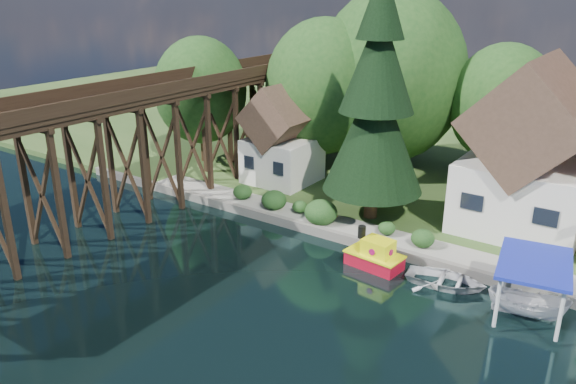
{
  "coord_description": "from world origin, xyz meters",
  "views": [
    {
      "loc": [
        13.79,
        -20.49,
        15.38
      ],
      "look_at": [
        -4.58,
        6.0,
        3.44
      ],
      "focal_mm": 35.0,
      "sensor_mm": 36.0,
      "label": 1
    }
  ],
  "objects_px": {
    "trestle_bridge": "(147,137)",
    "tugboat": "(375,256)",
    "boat_canopy": "(530,293)",
    "boat_white_a": "(446,278)",
    "house_left": "(529,158)",
    "conifer": "(376,103)",
    "shed": "(282,141)"
  },
  "relations": [
    {
      "from": "shed",
      "to": "boat_white_a",
      "type": "height_order",
      "value": "shed"
    },
    {
      "from": "conifer",
      "to": "tugboat",
      "type": "height_order",
      "value": "conifer"
    },
    {
      "from": "trestle_bridge",
      "to": "shed",
      "type": "relative_size",
      "value": 5.63
    },
    {
      "from": "trestle_bridge",
      "to": "tugboat",
      "type": "bearing_deg",
      "value": 3.41
    },
    {
      "from": "shed",
      "to": "conifer",
      "type": "xyz_separation_m",
      "value": [
        9.27,
        -2.75,
        4.5
      ]
    },
    {
      "from": "shed",
      "to": "boat_canopy",
      "type": "xyz_separation_m",
      "value": [
        20.89,
        -8.72,
        -2.52
      ]
    },
    {
      "from": "conifer",
      "to": "boat_canopy",
      "type": "xyz_separation_m",
      "value": [
        11.62,
        -5.97,
        -7.02
      ]
    },
    {
      "from": "shed",
      "to": "tugboat",
      "type": "xyz_separation_m",
      "value": [
        12.39,
        -8.29,
        -3.12
      ]
    },
    {
      "from": "trestle_bridge",
      "to": "tugboat",
      "type": "relative_size",
      "value": 12.98
    },
    {
      "from": "trestle_bridge",
      "to": "tugboat",
      "type": "xyz_separation_m",
      "value": [
        17.39,
        1.04,
        -4.65
      ]
    },
    {
      "from": "conifer",
      "to": "boat_white_a",
      "type": "relative_size",
      "value": 3.8
    },
    {
      "from": "trestle_bridge",
      "to": "conifer",
      "type": "height_order",
      "value": "conifer"
    },
    {
      "from": "shed",
      "to": "conifer",
      "type": "relative_size",
      "value": 0.48
    },
    {
      "from": "shed",
      "to": "conifer",
      "type": "bearing_deg",
      "value": -16.54
    },
    {
      "from": "house_left",
      "to": "tugboat",
      "type": "relative_size",
      "value": 3.24
    },
    {
      "from": "boat_canopy",
      "to": "trestle_bridge",
      "type": "bearing_deg",
      "value": -178.66
    },
    {
      "from": "conifer",
      "to": "boat_canopy",
      "type": "bearing_deg",
      "value": -27.19
    },
    {
      "from": "house_left",
      "to": "tugboat",
      "type": "xyz_separation_m",
      "value": [
        -5.61,
        -9.79,
        -4.44
      ]
    },
    {
      "from": "trestle_bridge",
      "to": "boat_white_a",
      "type": "relative_size",
      "value": 10.33
    },
    {
      "from": "boat_white_a",
      "to": "house_left",
      "type": "bearing_deg",
      "value": -17.31
    },
    {
      "from": "conifer",
      "to": "boat_white_a",
      "type": "height_order",
      "value": "conifer"
    },
    {
      "from": "house_left",
      "to": "tugboat",
      "type": "bearing_deg",
      "value": -119.8
    },
    {
      "from": "conifer",
      "to": "boat_white_a",
      "type": "xyz_separation_m",
      "value": [
        7.27,
        -5.3,
        -7.88
      ]
    },
    {
      "from": "house_left",
      "to": "conifer",
      "type": "height_order",
      "value": "conifer"
    },
    {
      "from": "tugboat",
      "to": "shed",
      "type": "bearing_deg",
      "value": 146.22
    },
    {
      "from": "trestle_bridge",
      "to": "boat_canopy",
      "type": "distance_m",
      "value": 26.21
    },
    {
      "from": "trestle_bridge",
      "to": "shed",
      "type": "distance_m",
      "value": 10.69
    },
    {
      "from": "tugboat",
      "to": "house_left",
      "type": "bearing_deg",
      "value": 60.2
    },
    {
      "from": "shed",
      "to": "boat_canopy",
      "type": "relative_size",
      "value": 1.51
    },
    {
      "from": "house_left",
      "to": "trestle_bridge",
      "type": "bearing_deg",
      "value": -154.79
    },
    {
      "from": "trestle_bridge",
      "to": "boat_white_a",
      "type": "distance_m",
      "value": 22.12
    },
    {
      "from": "shed",
      "to": "boat_canopy",
      "type": "distance_m",
      "value": 22.78
    }
  ]
}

